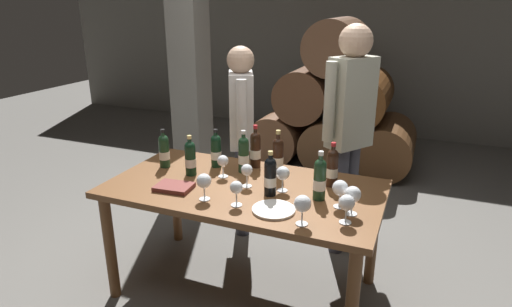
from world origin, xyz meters
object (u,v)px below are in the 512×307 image
Objects in this scene: wine_glass_0 at (204,182)px; wine_glass_3 at (353,195)px; wine_glass_5 at (283,174)px; wine_glass_1 at (303,204)px; wine_bottle_0 at (190,158)px; wine_bottle_3 at (216,150)px; sommelier_presenting at (350,121)px; wine_bottle_7 at (278,156)px; serving_plate at (274,210)px; taster_seated_left at (241,126)px; dining_table at (244,199)px; wine_bottle_4 at (244,154)px; wine_glass_6 at (340,188)px; wine_glass_2 at (347,203)px; wine_bottle_2 at (320,179)px; wine_glass_4 at (236,188)px; wine_glass_7 at (223,162)px; wine_bottle_1 at (164,151)px; wine_bottle_5 at (332,167)px; wine_bottle_8 at (270,176)px; wine_bottle_6 at (255,149)px; wine_glass_8 at (247,171)px; tasting_notebook at (174,187)px.

wine_glass_0 is 0.98× the size of wine_glass_3.
wine_glass_0 reaches higher than wine_glass_5.
wine_glass_1 reaches higher than wine_glass_0.
wine_bottle_0 is 0.40m from wine_glass_0.
wine_bottle_3 is 0.16× the size of sommelier_presenting.
wine_bottle_7 reaches higher than wine_bottle_0.
taster_seated_left reaches higher than serving_plate.
wine_bottle_7 is at bearing 116.28° from wine_glass_5.
wine_bottle_0 is at bearing 174.25° from dining_table.
wine_bottle_4 is 1.80× the size of wine_glass_6.
wine_glass_1 is 0.23m from wine_glass_2.
wine_glass_3 is (0.21, -0.12, -0.01)m from wine_bottle_2.
wine_glass_4 is at bearing -167.53° from wine_glass_3.
wine_bottle_0 is 1.83× the size of wine_glass_7.
wine_bottle_1 is at bearing 159.43° from serving_plate.
serving_plate is at bearing -114.94° from wine_bottle_5.
wine_bottle_3 is at bearing 149.64° from wine_bottle_8.
wine_bottle_3 is 0.48m from taster_seated_left.
wine_glass_7 is at bearing -76.72° from taster_seated_left.
wine_glass_6 is at bearing -31.12° from wine_bottle_6.
wine_bottle_5 is 0.48m from wine_glass_2.
wine_glass_4 is at bearing -0.34° from wine_glass_0.
wine_bottle_2 reaches higher than dining_table.
wine_bottle_5 is at bearing 24.18° from wine_glass_8.
wine_glass_1 is at bearing -35.44° from dining_table.
wine_bottle_3 is 0.98× the size of wine_bottle_8.
wine_glass_4 is at bearing -32.95° from wine_bottle_0.
wine_bottle_4 reaches higher than tasting_notebook.
tasting_notebook is (-0.57, -0.15, -0.11)m from wine_bottle_8.
wine_bottle_8 reaches higher than wine_bottle_3.
wine_glass_2 is 1.07× the size of wine_glass_8.
wine_bottle_3 is 0.93× the size of wine_bottle_4.
sommelier_presenting reaches higher than wine_bottle_0.
wine_glass_7 is (-0.88, 0.22, -0.01)m from wine_glass_3.
wine_glass_0 is at bearing -148.20° from wine_bottle_8.
wine_bottle_8 is 0.39m from wine_glass_1.
wine_glass_4 is 0.09× the size of sommelier_presenting.
wine_glass_8 is (-0.45, 0.33, -0.01)m from wine_glass_1.
wine_bottle_5 is at bearing 111.39° from wine_glass_2.
wine_bottle_6 is at bearing -143.71° from sommelier_presenting.
taster_seated_left is (-0.82, 0.73, 0.03)m from wine_bottle_2.
taster_seated_left is (-0.41, 0.99, 0.06)m from wine_glass_4.
wine_glass_5 is 0.79m from sommelier_presenting.
wine_bottle_7 is (0.20, -0.09, 0.00)m from wine_bottle_6.
sommelier_presenting is (-0.11, 0.82, 0.17)m from wine_glass_6.
wine_bottle_0 is 1.67× the size of wine_glass_1.
wine_bottle_2 reaches higher than wine_bottle_3.
wine_bottle_2 reaches higher than wine_glass_1.
wine_bottle_4 is 1.78× the size of wine_glass_3.
wine_bottle_7 is at bearing 82.70° from wine_glass_4.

